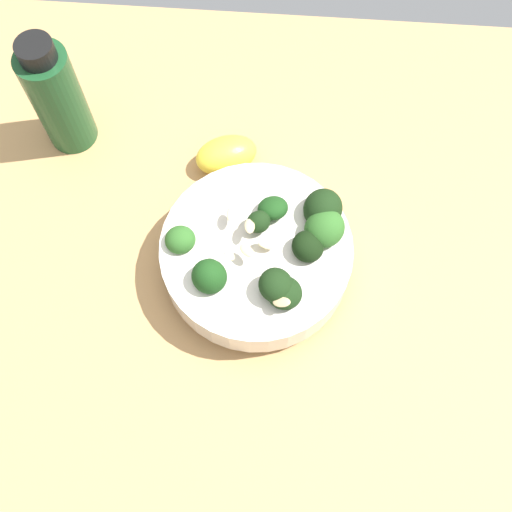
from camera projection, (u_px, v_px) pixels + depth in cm
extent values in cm
cube|color=tan|center=(239.00, 271.00, 69.77)|extent=(70.27, 70.27, 3.11)
cylinder|color=silver|center=(256.00, 268.00, 67.52)|extent=(10.67, 10.67, 1.36)
cylinder|color=silver|center=(256.00, 258.00, 65.01)|extent=(19.39, 19.39, 4.08)
cylinder|color=beige|center=(256.00, 252.00, 63.50)|extent=(16.82, 16.82, 0.80)
cylinder|color=#2F662B|center=(321.00, 217.00, 65.43)|extent=(1.81, 1.85, 1.13)
ellipsoid|color=black|center=(323.00, 209.00, 63.82)|extent=(5.10, 5.71, 4.56)
cylinder|color=#589D47|center=(275.00, 291.00, 61.51)|extent=(1.40, 1.34, 1.47)
ellipsoid|color=black|center=(276.00, 285.00, 60.09)|extent=(4.79, 4.42, 3.58)
cylinder|color=#2F662B|center=(211.00, 283.00, 62.67)|extent=(2.19, 1.98, 1.81)
ellipsoid|color=#194216|center=(209.00, 276.00, 61.01)|extent=(5.12, 5.25, 4.14)
cylinder|color=#3C7A32|center=(323.00, 236.00, 64.39)|extent=(2.12, 1.90, 1.60)
ellipsoid|color=#2D6023|center=(324.00, 228.00, 62.74)|extent=(6.11, 6.10, 4.32)
cylinder|color=#2F662B|center=(259.00, 228.00, 64.17)|extent=(1.62, 1.26, 1.62)
ellipsoid|color=black|center=(259.00, 222.00, 62.88)|extent=(3.35, 3.62, 2.69)
cylinder|color=#4A8F3C|center=(182.00, 242.00, 64.48)|extent=(1.75, 1.67, 1.34)
ellipsoid|color=#2D6023|center=(181.00, 236.00, 63.17)|extent=(3.51, 3.74, 3.71)
cylinder|color=#589D47|center=(272.00, 215.00, 65.28)|extent=(1.50, 1.68, 1.61)
ellipsoid|color=#194216|center=(273.00, 208.00, 63.87)|extent=(4.60, 4.79, 3.80)
cylinder|color=#4A8F3C|center=(306.00, 256.00, 63.79)|extent=(1.85, 1.76, 2.11)
ellipsoid|color=black|center=(308.00, 249.00, 62.10)|extent=(5.02, 4.68, 3.81)
cylinder|color=#4A8F3C|center=(284.00, 297.00, 61.50)|extent=(1.55, 1.67, 1.20)
ellipsoid|color=black|center=(285.00, 293.00, 60.27)|extent=(4.25, 4.01, 3.30)
ellipsoid|color=#DBBC84|center=(247.00, 251.00, 61.16)|extent=(2.02, 1.95, 0.41)
ellipsoid|color=#DBBC84|center=(228.00, 253.00, 60.14)|extent=(1.87, 2.07, 0.86)
ellipsoid|color=#DBBC84|center=(250.00, 226.00, 61.81)|extent=(1.23, 1.94, 0.69)
ellipsoid|color=#DBBC84|center=(266.00, 241.00, 62.51)|extent=(1.92, 1.29, 0.98)
ellipsoid|color=#DBBC84|center=(232.00, 214.00, 62.83)|extent=(1.08, 1.83, 0.52)
ellipsoid|color=#DBBC84|center=(282.00, 302.00, 58.93)|extent=(1.87, 1.22, 1.05)
ellipsoid|color=yellow|center=(226.00, 155.00, 71.48)|extent=(8.15, 6.73, 3.82)
cylinder|color=#194723|center=(58.00, 100.00, 68.68)|extent=(5.52, 5.52, 13.25)
cylinder|color=black|center=(36.00, 51.00, 61.65)|extent=(3.78, 3.78, 2.00)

